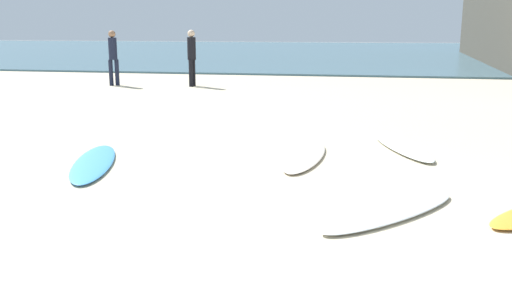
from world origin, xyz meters
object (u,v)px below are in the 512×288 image
surfboard_3 (94,163)px  beachgoer_mid (192,55)px  surfboard_5 (305,156)px  surfboard_4 (402,146)px  beachgoer_near (113,55)px  surfboard_2 (391,212)px

surfboard_3 → beachgoer_mid: (-1.66, 10.43, 1.02)m
surfboard_3 → beachgoer_mid: size_ratio=1.28×
surfboard_5 → beachgoer_mid: bearing=121.4°
surfboard_5 → surfboard_3: bearing=-157.3°
beachgoer_mid → surfboard_3: bearing=16.4°
surfboard_4 → beachgoer_mid: size_ratio=1.25×
surfboard_4 → beachgoer_near: (-8.90, 8.20, 1.00)m
surfboard_2 → beachgoer_mid: size_ratio=1.14×
surfboard_2 → beachgoer_mid: (-5.87, 11.87, 1.02)m
surfboard_2 → beachgoer_near: 14.44m
beachgoer_mid → surfboard_4: bearing=43.7°
beachgoer_near → beachgoer_mid: size_ratio=0.99×
surfboard_5 → beachgoer_near: 11.82m
surfboard_5 → beachgoer_mid: 10.61m
surfboard_3 → beachgoer_near: bearing=94.7°
surfboard_3 → surfboard_5: surfboard_3 is taller
surfboard_3 → beachgoer_mid: bearing=80.7°
surfboard_5 → beachgoer_near: (-7.37, 9.19, 1.00)m
surfboard_5 → beachgoer_mid: beachgoer_mid is taller
surfboard_5 → surfboard_2: bearing=-59.1°
surfboard_5 → beachgoer_mid: (-4.70, 9.46, 1.02)m
surfboard_3 → beachgoer_mid: 10.61m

